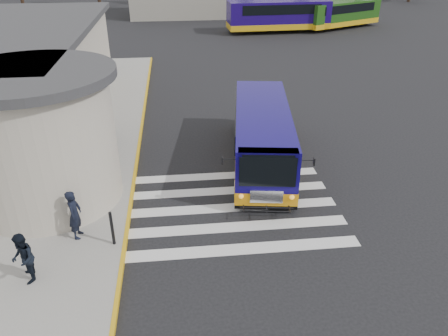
{
  "coord_description": "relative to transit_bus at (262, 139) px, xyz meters",
  "views": [
    {
      "loc": [
        -2.11,
        -14.06,
        8.89
      ],
      "look_at": [
        -0.61,
        -0.5,
        1.51
      ],
      "focal_mm": 35.0,
      "sensor_mm": 36.0,
      "label": 1
    }
  ],
  "objects": [
    {
      "name": "crosswalk",
      "position": [
        -1.85,
        -3.37,
        -1.16
      ],
      "size": [
        8.0,
        5.35,
        0.01
      ],
      "color": "silver",
      "rests_on": "ground"
    },
    {
      "name": "pedestrian_b",
      "position": [
        -7.97,
        -6.65,
        -0.24
      ],
      "size": [
        0.8,
        0.91,
        1.56
      ],
      "primitive_type": "imported",
      "rotation": [
        0.0,
        0.0,
        -1.25
      ],
      "color": "black",
      "rests_on": "sidewalk"
    },
    {
      "name": "curb_strip",
      "position": [
        -5.4,
        1.43,
        -1.09
      ],
      "size": [
        0.12,
        34.0,
        0.16
      ],
      "primitive_type": "cube",
      "color": "gold",
      "rests_on": "ground"
    },
    {
      "name": "far_bus_a",
      "position": [
        6.9,
        27.93,
        0.52
      ],
      "size": [
        10.2,
        3.29,
        2.6
      ],
      "rotation": [
        0.0,
        0.0,
        1.62
      ],
      "color": "#190757",
      "rests_on": "ground"
    },
    {
      "name": "ground",
      "position": [
        -1.35,
        -2.57,
        -1.17
      ],
      "size": [
        140.0,
        140.0,
        0.0
      ],
      "primitive_type": "plane",
      "color": "black",
      "rests_on": "ground"
    },
    {
      "name": "transit_bus",
      "position": [
        0.0,
        0.0,
        0.0
      ],
      "size": [
        3.8,
        8.87,
        2.44
      ],
      "rotation": [
        0.0,
        0.0,
        -0.14
      ],
      "color": "#110862",
      "rests_on": "ground"
    },
    {
      "name": "pedestrian_a",
      "position": [
        -6.92,
        -4.69,
        -0.17
      ],
      "size": [
        0.46,
        0.65,
        1.69
      ],
      "primitive_type": "imported",
      "rotation": [
        0.0,
        0.0,
        1.47
      ],
      "color": "black",
      "rests_on": "sidewalk"
    },
    {
      "name": "bollard",
      "position": [
        -5.73,
        -5.23,
        -0.42
      ],
      "size": [
        0.1,
        0.1,
        1.19
      ],
      "primitive_type": "cylinder",
      "color": "black",
      "rests_on": "sidewalk"
    },
    {
      "name": "sidewalk",
      "position": [
        -10.35,
        1.43,
        -1.09
      ],
      "size": [
        10.0,
        34.0,
        0.15
      ],
      "primitive_type": "cube",
      "color": "gray",
      "rests_on": "ground"
    },
    {
      "name": "far_bus_b",
      "position": [
        13.86,
        29.33,
        0.34
      ],
      "size": [
        9.2,
        6.18,
        2.32
      ],
      "rotation": [
        0.0,
        0.0,
        2.02
      ],
      "color": "#1E4B14",
      "rests_on": "ground"
    }
  ]
}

